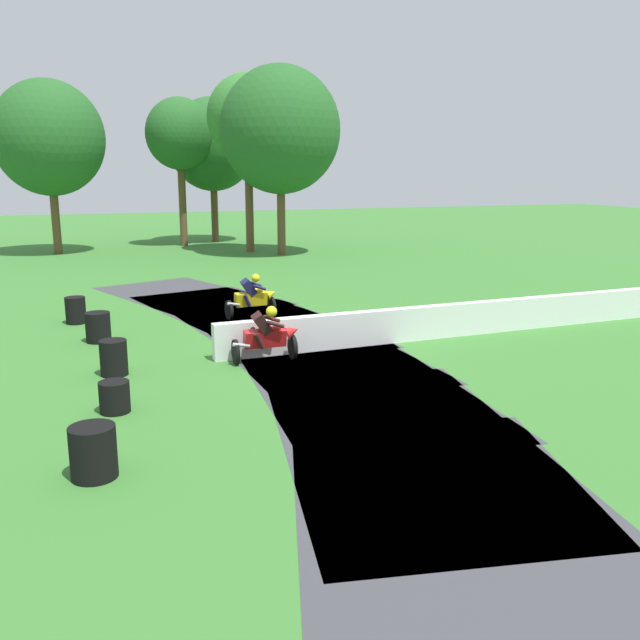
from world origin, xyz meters
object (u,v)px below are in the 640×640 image
object	(u,v)px
tire_stack_mid_a	(115,397)
tire_stack_mid_b	(114,358)
tire_stack_extra_a	(76,310)
tire_stack_near	(93,452)
tire_stack_far	(98,327)
motorcycle_lead_red	(268,335)
motorcycle_chase_yellow	(253,297)

from	to	relation	value
tire_stack_mid_a	tire_stack_mid_b	size ratio (longest dim) A/B	0.75
tire_stack_mid_a	tire_stack_extra_a	size ratio (longest dim) A/B	0.75
tire_stack_near	tire_stack_far	size ratio (longest dim) A/B	1.00
tire_stack_mid_b	tire_stack_far	size ratio (longest dim) A/B	1.00
tire_stack_far	tire_stack_mid_b	bearing A→B (deg)	-86.26
tire_stack_mid_a	tire_stack_extra_a	xyz separation A→B (m)	(-0.63, 8.30, 0.10)
tire_stack_mid_a	tire_stack_mid_b	distance (m)	2.48
motorcycle_lead_red	tire_stack_extra_a	world-z (taller)	motorcycle_lead_red
motorcycle_chase_yellow	motorcycle_lead_red	bearing A→B (deg)	-100.40
motorcycle_lead_red	tire_stack_mid_b	world-z (taller)	motorcycle_lead_red
tire_stack_far	tire_stack_extra_a	size ratio (longest dim) A/B	1.00
motorcycle_chase_yellow	tire_stack_mid_a	bearing A→B (deg)	-122.09
tire_stack_mid_a	tire_stack_mid_b	xyz separation A→B (m)	(0.13, 2.47, 0.10)
motorcycle_chase_yellow	tire_stack_extra_a	xyz separation A→B (m)	(-5.19, 1.02, -0.26)
motorcycle_chase_yellow	tire_stack_extra_a	size ratio (longest dim) A/B	2.10
motorcycle_lead_red	tire_stack_mid_b	xyz separation A→B (m)	(-3.52, 0.16, -0.26)
motorcycle_chase_yellow	tire_stack_far	bearing A→B (deg)	-161.60
motorcycle_lead_red	tire_stack_near	distance (m)	6.56
motorcycle_chase_yellow	tire_stack_extra_a	distance (m)	5.29
tire_stack_mid_b	tire_stack_extra_a	world-z (taller)	same
tire_stack_extra_a	tire_stack_mid_b	bearing A→B (deg)	-82.59
tire_stack_near	tire_stack_mid_a	bearing A→B (deg)	80.64
tire_stack_mid_a	tire_stack_far	bearing A→B (deg)	90.80
tire_stack_far	tire_stack_extra_a	xyz separation A→B (m)	(-0.55, 2.57, 0.00)
tire_stack_near	tire_stack_mid_a	xyz separation A→B (m)	(0.46, 2.78, -0.10)
tire_stack_mid_a	tire_stack_far	size ratio (longest dim) A/B	0.75
tire_stack_mid_a	tire_stack_far	xyz separation A→B (m)	(-0.08, 5.73, 0.10)
tire_stack_extra_a	tire_stack_far	bearing A→B (deg)	-78.01
motorcycle_chase_yellow	tire_stack_far	distance (m)	4.90
tire_stack_far	motorcycle_lead_red	bearing A→B (deg)	-42.43
tire_stack_near	tire_stack_far	distance (m)	8.52
tire_stack_near	tire_stack_mid_a	distance (m)	2.82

